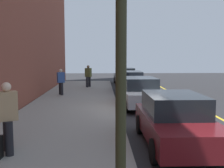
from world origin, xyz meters
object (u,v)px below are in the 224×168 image
parked_car_charcoal (125,76)px  parked_car_silver (140,92)px  parked_car_maroon (175,120)px  pedestrian_tan_coat (7,116)px  parked_car_navy (130,82)px  pedestrian_blue_coat (61,81)px  traffic_light_pole (121,34)px  pedestrian_olive_coat (88,75)px

parked_car_charcoal → parked_car_silver: size_ratio=0.98×
parked_car_maroon → pedestrian_tan_coat: (0.87, -4.54, 0.37)m
parked_car_navy → parked_car_maroon: bearing=0.4°
parked_car_navy → pedestrian_blue_coat: pedestrian_blue_coat is taller
parked_car_navy → traffic_light_pole: size_ratio=1.16×
pedestrian_blue_coat → pedestrian_tan_coat: bearing=1.2°
parked_car_maroon → traffic_light_pole: bearing=-21.7°
pedestrian_blue_coat → parked_car_maroon: bearing=26.3°
parked_car_charcoal → pedestrian_tan_coat: bearing=-14.0°
parked_car_navy → pedestrian_olive_coat: bearing=-125.6°
pedestrian_blue_coat → traffic_light_pole: traffic_light_pole is taller
traffic_light_pole → parked_car_maroon: bearing=158.3°
pedestrian_olive_coat → traffic_light_pole: 18.91m
parked_car_maroon → pedestrian_blue_coat: bearing=-153.7°
parked_car_charcoal → parked_car_navy: same height
parked_car_silver → traffic_light_pole: 11.33m
parked_car_navy → traffic_light_pole: traffic_light_pole is taller
parked_car_navy → pedestrian_blue_coat: bearing=-66.2°
pedestrian_blue_coat → pedestrian_olive_coat: pedestrian_olive_coat is taller
pedestrian_tan_coat → traffic_light_pole: traffic_light_pole is taller
parked_car_silver → parked_car_maroon: size_ratio=1.03×
pedestrian_blue_coat → parked_car_silver: bearing=52.9°
traffic_light_pole → pedestrian_blue_coat: bearing=-168.9°
pedestrian_olive_coat → traffic_light_pole: bearing=4.0°
pedestrian_olive_coat → parked_car_charcoal: bearing=135.9°
pedestrian_tan_coat → pedestrian_olive_coat: 14.87m
pedestrian_blue_coat → parked_car_charcoal: bearing=148.1°
parked_car_navy → pedestrian_tan_coat: 13.33m
parked_car_navy → parked_car_charcoal: bearing=179.2°
pedestrian_blue_coat → traffic_light_pole: bearing=11.1°
parked_car_navy → traffic_light_pole: 16.76m
pedestrian_tan_coat → parked_car_navy: bearing=160.5°
parked_car_navy → pedestrian_olive_coat: (-2.25, -3.14, 0.31)m
pedestrian_tan_coat → pedestrian_blue_coat: bearing=-178.8°
parked_car_charcoal → parked_car_maroon: 17.27m
parked_car_navy → parked_car_silver: bearing=-0.8°
parked_car_navy → parked_car_silver: same height
parked_car_charcoal → pedestrian_olive_coat: size_ratio=2.45×
parked_car_maroon → traffic_light_pole: (4.84, -1.93, 2.11)m
parked_car_charcoal → parked_car_maroon: same height
pedestrian_tan_coat → parked_car_silver: bearing=148.0°
parked_car_silver → pedestrian_blue_coat: (-3.48, -4.59, 0.28)m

